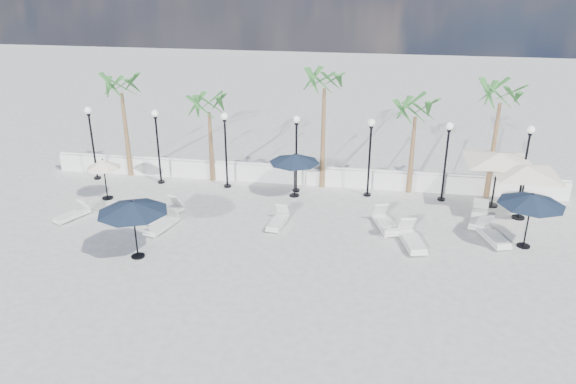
# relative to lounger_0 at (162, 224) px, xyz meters

# --- Properties ---
(ground) EXTENTS (100.00, 100.00, 0.00)m
(ground) POSITION_rel_lounger_0_xyz_m (5.02, -1.43, -0.24)
(ground) COLOR gray
(ground) RESTS_ON ground
(balustrade) EXTENTS (26.00, 0.30, 1.01)m
(balustrade) POSITION_rel_lounger_0_xyz_m (5.02, 6.07, 0.23)
(balustrade) COLOR silver
(balustrade) RESTS_ON ground
(lamppost_0) EXTENTS (0.36, 0.36, 3.84)m
(lamppost_0) POSITION_rel_lounger_0_xyz_m (-5.48, 5.07, 2.26)
(lamppost_0) COLOR black
(lamppost_0) RESTS_ON ground
(lamppost_1) EXTENTS (0.36, 0.36, 3.84)m
(lamppost_1) POSITION_rel_lounger_0_xyz_m (-1.98, 5.07, 2.26)
(lamppost_1) COLOR black
(lamppost_1) RESTS_ON ground
(lamppost_2) EXTENTS (0.36, 0.36, 3.84)m
(lamppost_2) POSITION_rel_lounger_0_xyz_m (1.52, 5.07, 2.26)
(lamppost_2) COLOR black
(lamppost_2) RESTS_ON ground
(lamppost_3) EXTENTS (0.36, 0.36, 3.84)m
(lamppost_3) POSITION_rel_lounger_0_xyz_m (5.02, 5.07, 2.26)
(lamppost_3) COLOR black
(lamppost_3) RESTS_ON ground
(lamppost_4) EXTENTS (0.36, 0.36, 3.84)m
(lamppost_4) POSITION_rel_lounger_0_xyz_m (8.52, 5.07, 2.26)
(lamppost_4) COLOR black
(lamppost_4) RESTS_ON ground
(lamppost_5) EXTENTS (0.36, 0.36, 3.84)m
(lamppost_5) POSITION_rel_lounger_0_xyz_m (12.02, 5.07, 2.26)
(lamppost_5) COLOR black
(lamppost_5) RESTS_ON ground
(lamppost_6) EXTENTS (0.36, 0.36, 3.84)m
(lamppost_6) POSITION_rel_lounger_0_xyz_m (15.52, 5.07, 2.26)
(lamppost_6) COLOR black
(lamppost_6) RESTS_ON ground
(palm_0) EXTENTS (2.60, 2.60, 5.50)m
(palm_0) POSITION_rel_lounger_0_xyz_m (-3.98, 5.87, 4.30)
(palm_0) COLOR brown
(palm_0) RESTS_ON ground
(palm_1) EXTENTS (2.60, 2.60, 4.70)m
(palm_1) POSITION_rel_lounger_0_xyz_m (0.52, 5.87, 3.52)
(palm_1) COLOR brown
(palm_1) RESTS_ON ground
(palm_2) EXTENTS (2.60, 2.60, 6.10)m
(palm_2) POSITION_rel_lounger_0_xyz_m (6.22, 5.87, 4.88)
(palm_2) COLOR brown
(palm_2) RESTS_ON ground
(palm_3) EXTENTS (2.60, 2.60, 4.90)m
(palm_3) POSITION_rel_lounger_0_xyz_m (10.52, 5.87, 3.71)
(palm_3) COLOR brown
(palm_3) RESTS_ON ground
(palm_4) EXTENTS (2.60, 2.60, 5.70)m
(palm_4) POSITION_rel_lounger_0_xyz_m (14.22, 5.87, 4.49)
(palm_4) COLOR brown
(palm_4) RESTS_ON ground
(lounger_0) EXTENTS (1.06, 1.97, 0.71)m
(lounger_0) POSITION_rel_lounger_0_xyz_m (0.00, 0.00, 0.00)
(lounger_0) COLOR beige
(lounger_0) RESTS_ON ground
(lounger_1) EXTENTS (1.40, 2.14, 0.77)m
(lounger_1) POSITION_rel_lounger_0_xyz_m (-0.31, 1.06, 0.02)
(lounger_1) COLOR beige
(lounger_1) RESTS_ON ground
(lounger_2) EXTENTS (1.18, 1.73, 0.62)m
(lounger_2) POSITION_rel_lounger_0_xyz_m (-4.31, 0.36, -0.03)
(lounger_2) COLOR beige
(lounger_2) RESTS_ON ground
(lounger_3) EXTENTS (0.78, 1.83, 0.67)m
(lounger_3) POSITION_rel_lounger_0_xyz_m (4.80, 1.16, -0.01)
(lounger_3) COLOR beige
(lounger_3) RESTS_ON ground
(lounger_4) EXTENTS (1.22, 2.12, 0.76)m
(lounger_4) POSITION_rel_lounger_0_xyz_m (9.37, 1.61, 0.02)
(lounger_4) COLOR beige
(lounger_4) RESTS_ON ground
(lounger_5) EXTENTS (1.19, 2.23, 0.80)m
(lounger_5) POSITION_rel_lounger_0_xyz_m (10.42, 0.22, 0.03)
(lounger_5) COLOR beige
(lounger_5) RESTS_ON ground
(lounger_6) EXTENTS (1.14, 2.19, 0.78)m
(lounger_6) POSITION_rel_lounger_0_xyz_m (13.39, 2.82, 0.03)
(lounger_6) COLOR beige
(lounger_6) RESTS_ON ground
(lounger_7) EXTENTS (1.25, 2.11, 0.75)m
(lounger_7) POSITION_rel_lounger_0_xyz_m (13.69, 1.15, 0.02)
(lounger_7) COLOR beige
(lounger_7) RESTS_ON ground
(side_table_0) EXTENTS (0.51, 0.51, 0.49)m
(side_table_0) POSITION_rel_lounger_0_xyz_m (-2.85, 1.27, 0.06)
(side_table_0) COLOR beige
(side_table_0) RESTS_ON ground
(side_table_1) EXTENTS (0.45, 0.45, 0.43)m
(side_table_1) POSITION_rel_lounger_0_xyz_m (-0.71, 1.28, 0.03)
(side_table_1) COLOR beige
(side_table_1) RESTS_ON ground
(side_table_2) EXTENTS (0.55, 0.55, 0.53)m
(side_table_2) POSITION_rel_lounger_0_xyz_m (9.34, 0.88, 0.08)
(side_table_2) COLOR beige
(side_table_2) RESTS_ON ground
(parasol_navy_left) EXTENTS (2.70, 2.70, 2.39)m
(parasol_navy_left) POSITION_rel_lounger_0_xyz_m (-0.07, -2.41, 1.86)
(parasol_navy_left) COLOR black
(parasol_navy_left) RESTS_ON ground
(parasol_navy_mid) EXTENTS (2.43, 2.43, 2.18)m
(parasol_navy_mid) POSITION_rel_lounger_0_xyz_m (5.02, 4.46, 1.68)
(parasol_navy_mid) COLOR black
(parasol_navy_mid) RESTS_ON ground
(parasol_navy_right) EXTENTS (2.60, 2.60, 2.33)m
(parasol_navy_right) POSITION_rel_lounger_0_xyz_m (14.86, 0.84, 1.81)
(parasol_navy_right) COLOR black
(parasol_navy_right) RESTS_ON ground
(parasol_cream_sq_a) EXTENTS (5.69, 5.69, 2.80)m
(parasol_cream_sq_a) POSITION_rel_lounger_0_xyz_m (14.27, 4.77, 2.35)
(parasol_cream_sq_a) COLOR black
(parasol_cream_sq_a) RESTS_ON ground
(parasol_cream_sq_b) EXTENTS (5.31, 5.31, 2.66)m
(parasol_cream_sq_b) POSITION_rel_lounger_0_xyz_m (15.22, 3.58, 2.22)
(parasol_cream_sq_b) COLOR black
(parasol_cream_sq_b) RESTS_ON ground
(parasol_cream_small) EXTENTS (1.66, 1.66, 2.03)m
(parasol_cream_small) POSITION_rel_lounger_0_xyz_m (-3.79, 2.72, 1.50)
(parasol_cream_small) COLOR black
(parasol_cream_small) RESTS_ON ground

